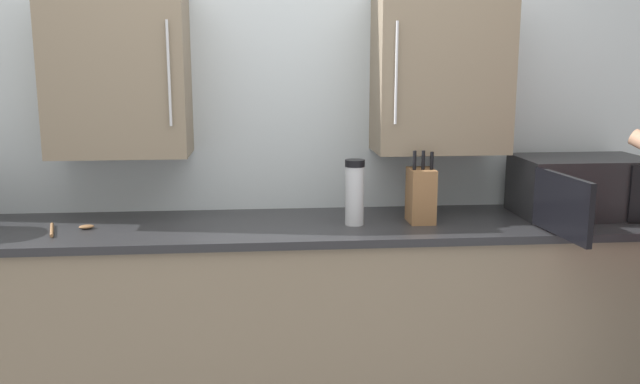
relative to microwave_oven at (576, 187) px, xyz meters
The scene contains 6 objects.
back_wall_tiled 1.42m from the microwave_oven, 167.94° to the left, with size 4.37×0.44×2.74m.
counter_unit 1.49m from the microwave_oven, behind, with size 3.52×0.64×0.94m.
microwave_oven is the anchor object (origin of this frame).
thermos_flask 1.05m from the microwave_oven, behind, with size 0.09×0.09×0.29m.
wooden_spoon 2.28m from the microwave_oven, behind, with size 0.21×0.21×0.02m.
knife_block 0.75m from the microwave_oven, behind, with size 0.11×0.15×0.33m.
Camera 1 is at (-0.11, -2.15, 1.65)m, focal length 37.28 mm.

